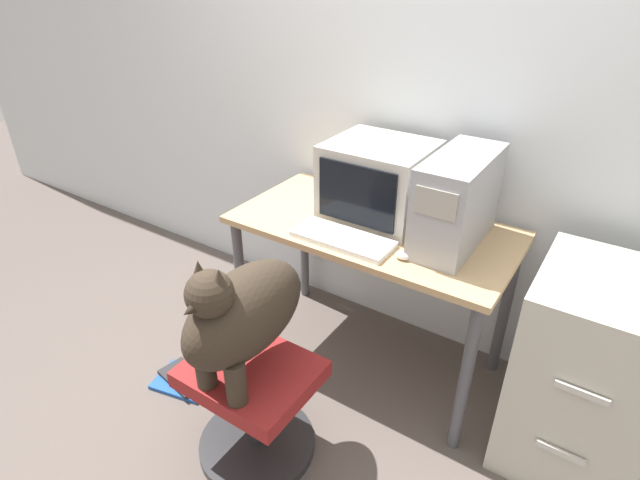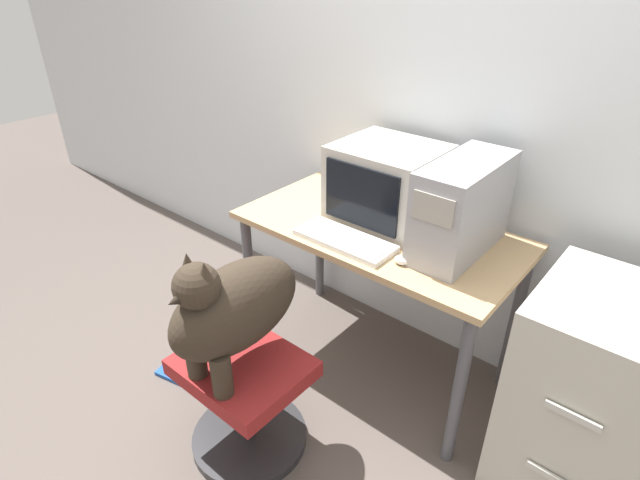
% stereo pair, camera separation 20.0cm
% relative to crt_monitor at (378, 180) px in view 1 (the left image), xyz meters
% --- Properties ---
extents(ground_plane, '(12.00, 12.00, 0.00)m').
position_rel_crt_monitor_xyz_m(ground_plane, '(0.04, -0.43, -0.95)').
color(ground_plane, '#564C47').
extents(wall_back, '(8.00, 0.05, 2.60)m').
position_rel_crt_monitor_xyz_m(wall_back, '(0.04, 0.29, 0.35)').
color(wall_back, silver).
rests_on(wall_back, ground_plane).
extents(desk, '(1.26, 0.65, 0.78)m').
position_rel_crt_monitor_xyz_m(desk, '(0.04, -0.10, -0.28)').
color(desk, tan).
rests_on(desk, ground_plane).
extents(crt_monitor, '(0.45, 0.41, 0.34)m').
position_rel_crt_monitor_xyz_m(crt_monitor, '(0.00, 0.00, 0.00)').
color(crt_monitor, '#B7B2A8').
rests_on(crt_monitor, desk).
extents(pc_tower, '(0.21, 0.51, 0.38)m').
position_rel_crt_monitor_xyz_m(pc_tower, '(0.39, -0.06, 0.02)').
color(pc_tower, '#99999E').
rests_on(pc_tower, desk).
extents(keyboard, '(0.43, 0.18, 0.03)m').
position_rel_crt_monitor_xyz_m(keyboard, '(0.00, -0.31, -0.16)').
color(keyboard, silver).
rests_on(keyboard, desk).
extents(computer_mouse, '(0.06, 0.05, 0.03)m').
position_rel_crt_monitor_xyz_m(computer_mouse, '(0.28, -0.30, -0.15)').
color(computer_mouse, silver).
rests_on(computer_mouse, desk).
extents(office_chair, '(0.49, 0.49, 0.46)m').
position_rel_crt_monitor_xyz_m(office_chair, '(-0.07, -0.85, -0.69)').
color(office_chair, '#262628').
rests_on(office_chair, ground_plane).
extents(dog, '(0.27, 0.56, 0.54)m').
position_rel_crt_monitor_xyz_m(dog, '(-0.07, -0.87, -0.22)').
color(dog, '#33281E').
rests_on(dog, office_chair).
extents(filing_cabinet, '(0.48, 0.57, 0.85)m').
position_rel_crt_monitor_xyz_m(filing_cabinet, '(1.00, -0.14, -0.52)').
color(filing_cabinet, '#B7B2A3').
rests_on(filing_cabinet, ground_plane).
extents(book_stack_floor, '(0.31, 0.25, 0.04)m').
position_rel_crt_monitor_xyz_m(book_stack_floor, '(-0.61, -0.77, -0.93)').
color(book_stack_floor, '#1E4C9E').
rests_on(book_stack_floor, ground_plane).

